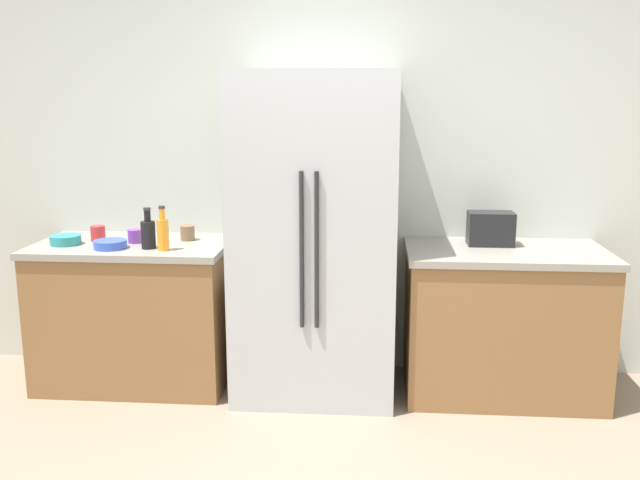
{
  "coord_description": "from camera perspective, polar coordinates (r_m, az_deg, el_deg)",
  "views": [
    {
      "loc": [
        0.15,
        -2.37,
        1.74
      ],
      "look_at": [
        -0.08,
        0.47,
        1.15
      ],
      "focal_mm": 38.52,
      "sensor_mm": 36.0,
      "label": 1
    }
  ],
  "objects": [
    {
      "name": "kitchen_back_panel",
      "position": [
        4.35,
        2.55,
        6.68
      ],
      "size": [
        5.38,
        0.1,
        2.71
      ],
      "primitive_type": "cube",
      "color": "silver",
      "rests_on": "ground_plane"
    },
    {
      "name": "counter_left",
      "position": [
        4.4,
        -15.04,
        -5.83
      ],
      "size": [
        1.16,
        0.69,
        0.88
      ],
      "color": "olive",
      "rests_on": "ground_plane"
    },
    {
      "name": "counter_right",
      "position": [
        4.22,
        14.93,
        -6.56
      ],
      "size": [
        1.15,
        0.69,
        0.88
      ],
      "color": "olive",
      "rests_on": "ground_plane"
    },
    {
      "name": "refrigerator",
      "position": [
        4.0,
        -0.4,
        0.25
      ],
      "size": [
        0.93,
        0.74,
        1.89
      ],
      "color": "#B7BABF",
      "rests_on": "ground_plane"
    },
    {
      "name": "toaster",
      "position": [
        4.19,
        13.98,
        0.93
      ],
      "size": [
        0.27,
        0.17,
        0.2
      ],
      "primitive_type": "cube",
      "color": "black",
      "rests_on": "counter_right"
    },
    {
      "name": "bottle_a",
      "position": [
        4.09,
        -14.09,
        0.57
      ],
      "size": [
        0.08,
        0.08,
        0.24
      ],
      "color": "black",
      "rests_on": "counter_left"
    },
    {
      "name": "bottle_b",
      "position": [
        4.02,
        -12.92,
        0.6
      ],
      "size": [
        0.07,
        0.07,
        0.26
      ],
      "color": "orange",
      "rests_on": "counter_left"
    },
    {
      "name": "cup_a",
      "position": [
        4.41,
        -17.96,
        0.54
      ],
      "size": [
        0.09,
        0.09,
        0.09
      ],
      "primitive_type": "cylinder",
      "color": "red",
      "rests_on": "counter_left"
    },
    {
      "name": "cup_b",
      "position": [
        4.29,
        -10.95,
        0.58
      ],
      "size": [
        0.09,
        0.09,
        0.09
      ],
      "primitive_type": "cylinder",
      "color": "brown",
      "rests_on": "counter_left"
    },
    {
      "name": "cup_c",
      "position": [
        4.28,
        -15.15,
        0.31
      ],
      "size": [
        0.08,
        0.08,
        0.08
      ],
      "primitive_type": "cylinder",
      "color": "purple",
      "rests_on": "counter_left"
    },
    {
      "name": "bowl_a",
      "position": [
        4.17,
        -17.03,
        -0.34
      ],
      "size": [
        0.19,
        0.19,
        0.05
      ],
      "primitive_type": "cylinder",
      "color": "blue",
      "rests_on": "counter_left"
    },
    {
      "name": "bowl_b",
      "position": [
        4.36,
        -20.38,
        0.01
      ],
      "size": [
        0.18,
        0.18,
        0.06
      ],
      "primitive_type": "cylinder",
      "color": "teal",
      "rests_on": "counter_left"
    }
  ]
}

